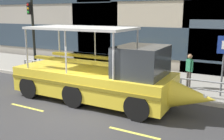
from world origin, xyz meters
TOP-DOWN VIEW (x-y plane):
  - ground_plane at (0.00, 0.00)m, footprint 120.00×120.00m
  - sidewalk at (0.00, 5.60)m, footprint 32.00×4.80m
  - curb_edge at (0.00, 3.11)m, footprint 32.00×0.18m
  - lane_centreline at (-0.00, -0.73)m, footprint 25.80×0.12m
  - curb_guardrail at (-1.06, 3.45)m, footprint 11.79×0.09m
  - traffic_light_pole at (-6.66, 4.03)m, footprint 0.24×0.46m
  - parking_sign at (4.47, 4.09)m, footprint 0.60×0.12m
  - leaned_bicycle at (-5.96, 3.91)m, footprint 1.74×0.46m
  - duck_tour_boat at (-0.02, 1.39)m, footprint 8.86×2.60m
  - pedestrian_near_bow at (2.92, 4.75)m, footprint 0.40×0.34m
  - pedestrian_mid_left at (-0.35, 4.91)m, footprint 0.47×0.29m

SIDE VIEW (x-z plane):
  - ground_plane at x=0.00m, z-range 0.00..0.00m
  - lane_centreline at x=0.00m, z-range 0.00..0.01m
  - sidewalk at x=0.00m, z-range 0.00..0.18m
  - curb_edge at x=0.00m, z-range 0.00..0.18m
  - leaned_bicycle at x=-5.96m, z-range 0.08..1.04m
  - curb_guardrail at x=-1.06m, z-range 0.32..1.12m
  - duck_tour_boat at x=-0.02m, z-range -0.53..2.69m
  - pedestrian_near_bow at x=2.92m, z-range 0.35..2.03m
  - pedestrian_mid_left at x=-0.35m, z-range 0.36..2.08m
  - parking_sign at x=4.47m, z-range 0.66..3.33m
  - traffic_light_pole at x=-6.66m, z-range 0.64..5.07m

